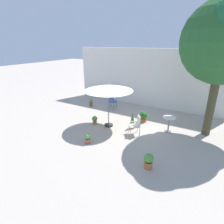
{
  "coord_description": "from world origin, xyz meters",
  "views": [
    {
      "loc": [
        4.34,
        -7.53,
        4.07
      ],
      "look_at": [
        0.0,
        -0.28,
        0.86
      ],
      "focal_mm": 29.63,
      "sensor_mm": 36.0,
      "label": 1
    }
  ],
  "objects": [
    {
      "name": "patio_umbrella_0",
      "position": [
        -0.28,
        -0.16,
        2.0
      ],
      "size": [
        2.4,
        2.4,
        2.23
      ],
      "color": "#2D2D2D",
      "rests_on": "ground"
    },
    {
      "name": "potted_plant_0",
      "position": [
        1.06,
        1.26,
        0.3
      ],
      "size": [
        0.41,
        0.42,
        0.58
      ],
      "color": "#B4542F",
      "rests_on": "ground"
    },
    {
      "name": "potted_plant_5",
      "position": [
        -1.03,
        -0.34,
        0.25
      ],
      "size": [
        0.28,
        0.28,
        0.45
      ],
      "color": "#C66B3E",
      "rests_on": "ground"
    },
    {
      "name": "villa_facade",
      "position": [
        0.0,
        4.0,
        1.86
      ],
      "size": [
        10.09,
        0.3,
        3.72
      ],
      "primitive_type": "cube",
      "color": "silver",
      "rests_on": "ground"
    },
    {
      "name": "potted_plant_1",
      "position": [
        -2.95,
        1.87,
        0.26
      ],
      "size": [
        0.25,
        0.25,
        0.49
      ],
      "color": "brown",
      "rests_on": "ground"
    },
    {
      "name": "patio_chair_1",
      "position": [
        -1.53,
        2.24,
        0.52
      ],
      "size": [
        0.48,
        0.5,
        0.93
      ],
      "color": "#31438F",
      "rests_on": "ground"
    },
    {
      "name": "patio_chair_0",
      "position": [
        1.31,
        -0.29,
        0.53
      ],
      "size": [
        0.62,
        0.63,
        0.92
      ],
      "color": "white",
      "rests_on": "ground"
    },
    {
      "name": "ground_plane",
      "position": [
        0.0,
        0.0,
        0.0
      ],
      "size": [
        60.0,
        60.0,
        0.0
      ],
      "primitive_type": "plane",
      "color": "#B5A799"
    },
    {
      "name": "potted_plant_2",
      "position": [
        -0.12,
        -2.11,
        0.23
      ],
      "size": [
        0.25,
        0.25,
        0.45
      ],
      "color": "#B25C3F",
      "rests_on": "ground"
    },
    {
      "name": "cafe_table_0",
      "position": [
        2.54,
        0.75,
        0.52
      ],
      "size": [
        0.6,
        0.6,
        0.75
      ],
      "color": "white",
      "rests_on": "ground"
    },
    {
      "name": "potted_plant_3",
      "position": [
        0.89,
        0.2,
        0.45
      ],
      "size": [
        0.25,
        0.25,
        0.87
      ],
      "color": "#9F4834",
      "rests_on": "ground"
    },
    {
      "name": "potted_plant_4",
      "position": [
        2.7,
        -2.37,
        0.31
      ],
      "size": [
        0.34,
        0.34,
        0.57
      ],
      "color": "#B4653D",
      "rests_on": "ground"
    }
  ]
}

